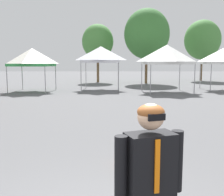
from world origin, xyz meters
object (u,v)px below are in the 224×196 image
(canopy_tent_behind_left, at_px, (167,55))
(tree_behind_tents_right, at_px, (202,40))
(canopy_tent_behind_center, at_px, (32,57))
(traffic_cone_lot_center, at_px, (125,152))
(canopy_tent_behind_right, at_px, (101,55))
(tree_behind_tents_center, at_px, (147,34))
(person_foreground, at_px, (149,187))
(tree_behind_tents_left, at_px, (98,42))
(canopy_tent_center, at_px, (224,56))

(canopy_tent_behind_left, height_order, tree_behind_tents_right, tree_behind_tents_right)
(canopy_tent_behind_center, relative_size, traffic_cone_lot_center, 5.44)
(canopy_tent_behind_center, bearing_deg, canopy_tent_behind_right, 14.99)
(tree_behind_tents_right, bearing_deg, tree_behind_tents_center, -149.00)
(person_foreground, relative_size, tree_behind_tents_center, 0.23)
(canopy_tent_behind_right, relative_size, tree_behind_tents_left, 0.54)
(canopy_tent_behind_left, distance_m, tree_behind_tents_center, 8.98)
(canopy_tent_behind_right, relative_size, canopy_tent_center, 1.04)
(canopy_tent_behind_center, relative_size, tree_behind_tents_center, 0.42)
(canopy_tent_behind_right, xyz_separation_m, tree_behind_tents_right, (12.12, 11.19, 2.16))
(person_foreground, bearing_deg, canopy_tent_behind_center, 109.08)
(canopy_tent_behind_center, xyz_separation_m, canopy_tent_center, (14.96, 0.79, 0.13))
(canopy_tent_behind_left, distance_m, tree_behind_tents_left, 12.15)
(canopy_tent_behind_center, height_order, tree_behind_tents_left, tree_behind_tents_left)
(canopy_tent_behind_center, height_order, tree_behind_tents_center, tree_behind_tents_center)
(tree_behind_tents_center, height_order, traffic_cone_lot_center, tree_behind_tents_center)
(tree_behind_tents_left, bearing_deg, canopy_tent_behind_right, -85.94)
(person_foreground, bearing_deg, tree_behind_tents_left, 93.36)
(canopy_tent_behind_left, distance_m, person_foreground, 17.84)
(canopy_tent_center, xyz_separation_m, tree_behind_tents_left, (-10.42, 9.30, 1.85))
(tree_behind_tents_left, relative_size, tree_behind_tents_right, 0.88)
(canopy_tent_behind_center, distance_m, canopy_tent_behind_left, 10.11)
(tree_behind_tents_right, bearing_deg, canopy_tent_behind_right, -137.30)
(canopy_tent_center, height_order, tree_behind_tents_left, tree_behind_tents_left)
(traffic_cone_lot_center, bearing_deg, canopy_tent_behind_right, 93.52)
(canopy_tent_behind_center, bearing_deg, person_foreground, -70.92)
(canopy_tent_behind_center, xyz_separation_m, canopy_tent_behind_left, (10.09, -0.56, 0.18))
(person_foreground, bearing_deg, canopy_tent_center, 64.82)
(canopy_tent_behind_left, bearing_deg, canopy_tent_behind_right, 158.47)
(canopy_tent_behind_left, height_order, person_foreground, canopy_tent_behind_left)
(tree_behind_tents_right, distance_m, traffic_cone_lot_center, 29.99)
(canopy_tent_behind_left, bearing_deg, canopy_tent_behind_center, 176.80)
(canopy_tent_behind_left, height_order, tree_behind_tents_center, tree_behind_tents_center)
(canopy_tent_behind_center, distance_m, traffic_cone_lot_center, 16.26)
(tree_behind_tents_left, relative_size, tree_behind_tents_center, 0.83)
(tree_behind_tents_right, xyz_separation_m, tree_behind_tents_center, (-7.49, -4.50, 0.20))
(canopy_tent_center, bearing_deg, tree_behind_tents_right, 78.84)
(canopy_tent_center, height_order, traffic_cone_lot_center, canopy_tent_center)
(tree_behind_tents_center, relative_size, traffic_cone_lot_center, 13.03)
(canopy_tent_behind_center, height_order, tree_behind_tents_right, tree_behind_tents_right)
(canopy_tent_behind_right, bearing_deg, person_foreground, -86.96)
(canopy_tent_behind_left, relative_size, tree_behind_tents_center, 0.45)
(canopy_tent_behind_center, xyz_separation_m, tree_behind_tents_left, (4.54, 10.09, 1.97))
(canopy_tent_center, xyz_separation_m, person_foreground, (-8.78, -18.67, -1.68))
(canopy_tent_behind_right, distance_m, traffic_cone_lot_center, 16.49)
(canopy_tent_behind_center, relative_size, tree_behind_tents_right, 0.44)
(canopy_tent_behind_right, distance_m, canopy_tent_behind_left, 5.30)
(canopy_tent_behind_center, xyz_separation_m, canopy_tent_behind_right, (5.16, 1.38, 0.25))
(canopy_tent_behind_right, relative_size, tree_behind_tents_right, 0.47)
(tree_behind_tents_right, xyz_separation_m, traffic_cone_lot_center, (-11.12, -27.45, -4.71))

